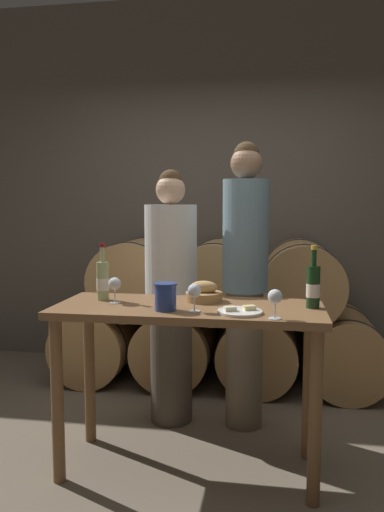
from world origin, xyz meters
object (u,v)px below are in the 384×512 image
object	(u,v)px
wine_bottle_red	(313,286)
wine_glass_far_left	(115,285)
person_left	(171,295)
person_right	(245,280)
wine_bottle_white	(103,280)
cheese_plate	(240,311)
tasting_table	(189,335)
wine_glass_left	(194,292)
blue_crock	(165,296)
bread_basket	(204,294)
wine_glass_center	(275,298)

from	to	relation	value
wine_bottle_red	wine_glass_far_left	distance (m)	1.04
person_left	person_right	xyz separation A→B (m)	(0.48, 0.00, 0.11)
person_left	wine_bottle_red	xyz separation A→B (m)	(0.86, -0.55, 0.17)
person_right	wine_glass_far_left	bearing A→B (deg)	-138.06
person_left	person_right	world-z (taller)	person_right
wine_bottle_white	cheese_plate	world-z (taller)	wine_bottle_white
person_right	wine_bottle_white	world-z (taller)	person_right
wine_bottle_white	tasting_table	bearing A→B (deg)	-8.71
cheese_plate	wine_glass_far_left	xyz separation A→B (m)	(-0.68, 0.14, 0.09)
wine_bottle_red	person_left	bearing A→B (deg)	147.24
cheese_plate	wine_glass_left	size ratio (longest dim) A/B	1.58
person_right	blue_crock	size ratio (longest dim) A/B	13.03
bread_basket	wine_bottle_white	bearing A→B (deg)	-174.61
wine_bottle_white	wine_glass_center	xyz separation A→B (m)	(0.94, -0.31, -0.01)
tasting_table	blue_crock	distance (m)	0.29
cheese_plate	wine_glass_center	xyz separation A→B (m)	(0.17, -0.09, 0.09)
person_left	wine_glass_far_left	size ratio (longest dim) A/B	11.79
blue_crock	wine_glass_far_left	world-z (taller)	same
blue_crock	tasting_table	bearing A→B (deg)	55.41
blue_crock	bread_basket	world-z (taller)	blue_crock
tasting_table	bread_basket	xyz separation A→B (m)	(0.06, 0.13, 0.20)
blue_crock	wine_glass_far_left	bearing A→B (deg)	156.16
wine_bottle_red	wine_glass_left	bearing A→B (deg)	-162.38
wine_bottle_red	wine_glass_left	distance (m)	0.61
wine_glass_left	wine_glass_center	xyz separation A→B (m)	(0.39, -0.09, 0.00)
blue_crock	wine_bottle_red	bearing A→B (deg)	13.87
person_left	wine_bottle_red	size ratio (longest dim) A/B	5.13
bread_basket	wine_glass_left	size ratio (longest dim) A/B	1.43
person_left	cheese_plate	distance (m)	0.89
tasting_table	wine_bottle_white	world-z (taller)	wine_bottle_white
bread_basket	wine_glass_far_left	size ratio (longest dim) A/B	1.43
cheese_plate	wine_glass_left	world-z (taller)	wine_glass_left
tasting_table	person_right	bearing A→B (deg)	66.33
wine_glass_center	blue_crock	bearing A→B (deg)	169.57
wine_glass_left	bread_basket	bearing A→B (deg)	87.97
wine_bottle_white	bread_basket	distance (m)	0.56
bread_basket	wine_glass_left	world-z (taller)	wine_glass_left
blue_crock	wine_glass_center	xyz separation A→B (m)	(0.54, -0.10, 0.03)
person_right	bread_basket	bearing A→B (deg)	-112.93
person_left	wine_glass_left	world-z (taller)	person_left
cheese_plate	person_right	bearing A→B (deg)	91.26
wine_glass_left	cheese_plate	bearing A→B (deg)	0.07
tasting_table	wine_glass_center	bearing A→B (deg)	-27.77
wine_glass_center	bread_basket	bearing A→B (deg)	136.50
cheese_plate	wine_glass_left	xyz separation A→B (m)	(-0.22, -0.00, 0.09)
wine_bottle_red	blue_crock	bearing A→B (deg)	-166.13
blue_crock	person_right	bearing A→B (deg)	64.13
cheese_plate	wine_glass_left	distance (m)	0.24
cheese_plate	wine_glass_center	world-z (taller)	wine_glass_center
bread_basket	wine_glass_far_left	xyz separation A→B (m)	(-0.47, -0.13, 0.06)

